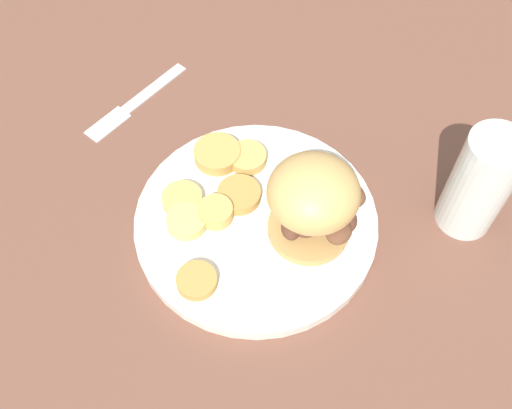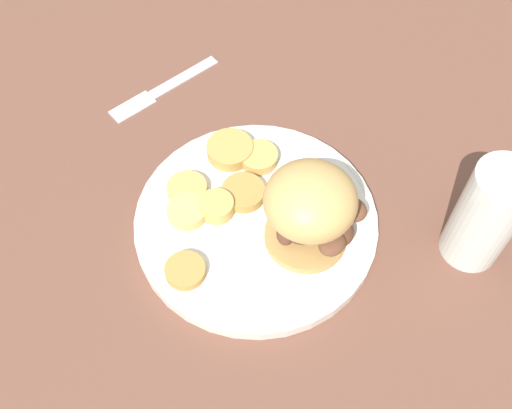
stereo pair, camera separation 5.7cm
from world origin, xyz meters
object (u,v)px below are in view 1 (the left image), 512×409
at_px(dinner_plate, 256,221).
at_px(drinking_glass, 480,184).
at_px(fork, 136,102).
at_px(sandwich, 315,200).

relative_size(dinner_plate, drinking_glass, 2.04).
bearing_deg(dinner_plate, drinking_glass, -42.58).
bearing_deg(fork, sandwich, -88.24).
relative_size(sandwich, fork, 0.72).
bearing_deg(dinner_plate, fork, 84.47).
bearing_deg(sandwich, drinking_glass, -37.20).
distance_m(sandwich, fork, 0.29).
height_order(dinner_plate, drinking_glass, drinking_glass).
distance_m(fork, drinking_glass, 0.42).
height_order(sandwich, drinking_glass, drinking_glass).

